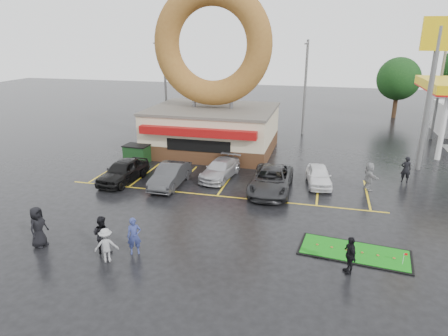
% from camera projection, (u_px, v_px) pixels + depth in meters
% --- Properties ---
extents(ground, '(120.00, 120.00, 0.00)m').
position_uv_depth(ground, '(201.00, 219.00, 21.50)').
color(ground, black).
rests_on(ground, ground).
extents(donut_shop, '(10.20, 8.70, 13.50)m').
position_uv_depth(donut_shop, '(212.00, 98.00, 32.69)').
color(donut_shop, '#472B19').
rests_on(donut_shop, ground).
extents(shell_sign, '(2.20, 0.36, 10.60)m').
position_uv_depth(shell_sign, '(434.00, 67.00, 27.11)').
color(shell_sign, slate).
rests_on(shell_sign, ground).
extents(streetlight_left, '(0.40, 2.21, 9.00)m').
position_uv_depth(streetlight_left, '(165.00, 83.00, 40.60)').
color(streetlight_left, slate).
rests_on(streetlight_left, ground).
extents(streetlight_mid, '(0.40, 2.21, 9.00)m').
position_uv_depth(streetlight_mid, '(305.00, 86.00, 38.23)').
color(streetlight_mid, slate).
rests_on(streetlight_mid, ground).
extents(streetlight_right, '(0.40, 2.21, 9.00)m').
position_uv_depth(streetlight_right, '(440.00, 88.00, 36.33)').
color(streetlight_right, slate).
rests_on(streetlight_right, ground).
extents(tree_far_d, '(4.90, 4.90, 7.00)m').
position_uv_depth(tree_far_d, '(399.00, 79.00, 46.14)').
color(tree_far_d, '#332114').
rests_on(tree_far_d, ground).
extents(car_black, '(2.25, 4.63, 1.52)m').
position_uv_depth(car_black, '(123.00, 171.00, 26.76)').
color(car_black, black).
rests_on(car_black, ground).
extents(car_dgrey, '(1.56, 4.38, 1.44)m').
position_uv_depth(car_dgrey, '(170.00, 175.00, 26.08)').
color(car_dgrey, '#303033').
rests_on(car_dgrey, ground).
extents(car_silver, '(2.36, 4.56, 1.26)m').
position_uv_depth(car_silver, '(220.00, 169.00, 27.51)').
color(car_silver, '#A8A8AD').
rests_on(car_silver, ground).
extents(car_grey, '(2.56, 5.41, 1.49)m').
position_uv_depth(car_grey, '(271.00, 180.00, 25.13)').
color(car_grey, '#29292C').
rests_on(car_grey, ground).
extents(car_white, '(1.97, 3.86, 1.26)m').
position_uv_depth(car_white, '(319.00, 176.00, 26.25)').
color(car_white, white).
rests_on(car_white, ground).
extents(person_blue, '(0.76, 0.66, 1.74)m').
position_uv_depth(person_blue, '(134.00, 236.00, 17.92)').
color(person_blue, navy).
rests_on(person_blue, ground).
extents(person_blackjkt, '(0.90, 0.71, 1.79)m').
position_uv_depth(person_blackjkt, '(102.00, 234.00, 18.01)').
color(person_blackjkt, black).
rests_on(person_blackjkt, ground).
extents(person_hoodie, '(1.17, 0.96, 1.58)m').
position_uv_depth(person_hoodie, '(106.00, 245.00, 17.31)').
color(person_hoodie, gray).
rests_on(person_hoodie, ground).
extents(person_bystander, '(0.69, 1.00, 1.98)m').
position_uv_depth(person_bystander, '(38.00, 227.00, 18.52)').
color(person_bystander, black).
rests_on(person_bystander, ground).
extents(person_cameraman, '(0.71, 1.05, 1.65)m').
position_uv_depth(person_cameraman, '(350.00, 255.00, 16.49)').
color(person_cameraman, black).
rests_on(person_cameraman, ground).
extents(person_walker_near, '(1.09, 1.77, 1.82)m').
position_uv_depth(person_walker_near, '(369.00, 176.00, 25.36)').
color(person_walker_near, gray).
rests_on(person_walker_near, ground).
extents(person_walker_far, '(0.66, 0.43, 1.79)m').
position_uv_depth(person_walker_far, '(406.00, 169.00, 26.64)').
color(person_walker_far, black).
rests_on(person_walker_far, ground).
extents(dumpster, '(1.88, 1.32, 1.30)m').
position_uv_depth(dumpster, '(137.00, 154.00, 30.88)').
color(dumpster, '#173C19').
rests_on(dumpster, ground).
extents(putting_green, '(5.13, 2.68, 0.61)m').
position_uv_depth(putting_green, '(354.00, 252.00, 18.20)').
color(putting_green, black).
rests_on(putting_green, ground).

